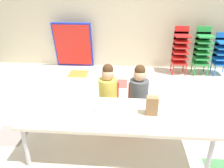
# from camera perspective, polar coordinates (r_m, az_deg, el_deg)

# --- Properties ---
(ground_plane) EXTENTS (6.14, 4.88, 0.02)m
(ground_plane) POSITION_cam_1_polar(r_m,az_deg,el_deg) (3.40, -0.16, -9.63)
(ground_plane) COLOR silver
(back_wall) EXTENTS (6.14, 0.10, 2.60)m
(back_wall) POSITION_cam_1_polar(r_m,az_deg,el_deg) (5.27, 2.08, 18.23)
(back_wall) COLOR beige
(back_wall) RESTS_ON ground_plane
(craft_table) EXTENTS (2.13, 0.74, 0.55)m
(craft_table) POSITION_cam_1_polar(r_m,az_deg,el_deg) (2.58, 1.27, -8.28)
(craft_table) COLOR beige
(craft_table) RESTS_ON ground_plane
(seated_child_near_camera) EXTENTS (0.32, 0.31, 0.92)m
(seated_child_near_camera) POSITION_cam_1_polar(r_m,az_deg,el_deg) (3.09, -1.04, -1.35)
(seated_child_near_camera) COLOR red
(seated_child_near_camera) RESTS_ON ground_plane
(seated_child_middle_seat) EXTENTS (0.32, 0.31, 0.92)m
(seated_child_middle_seat) POSITION_cam_1_polar(r_m,az_deg,el_deg) (3.08, 6.89, -1.62)
(seated_child_middle_seat) COLOR red
(seated_child_middle_seat) RESTS_ON ground_plane
(kid_chair_red_stack) EXTENTS (0.32, 0.30, 1.04)m
(kid_chair_red_stack) POSITION_cam_1_polar(r_m,az_deg,el_deg) (5.15, 17.16, 8.79)
(kid_chair_red_stack) COLOR red
(kid_chair_red_stack) RESTS_ON ground_plane
(kid_chair_green_stack) EXTENTS (0.32, 0.30, 1.04)m
(kid_chair_green_stack) POSITION_cam_1_polar(r_m,az_deg,el_deg) (5.28, 22.18, 8.42)
(kid_chair_green_stack) COLOR green
(kid_chair_green_stack) RESTS_ON ground_plane
(kid_chair_blue_stack) EXTENTS (0.32, 0.30, 0.92)m
(kid_chair_blue_stack) POSITION_cam_1_polar(r_m,az_deg,el_deg) (5.44, 26.41, 7.43)
(kid_chair_blue_stack) COLOR blue
(kid_chair_blue_stack) RESTS_ON ground_plane
(folded_activity_table) EXTENTS (0.90, 0.29, 1.09)m
(folded_activity_table) POSITION_cam_1_polar(r_m,az_deg,el_deg) (5.38, -9.91, 9.76)
(folded_activity_table) COLOR #1E33BF
(folded_activity_table) RESTS_ON ground_plane
(paper_bag_brown) EXTENTS (0.13, 0.09, 0.22)m
(paper_bag_brown) POSITION_cam_1_polar(r_m,az_deg,el_deg) (2.53, 10.22, -5.48)
(paper_bag_brown) COLOR #9E754C
(paper_bag_brown) RESTS_ON craft_table
(paper_plate_near_edge) EXTENTS (0.18, 0.18, 0.01)m
(paper_plate_near_edge) POSITION_cam_1_polar(r_m,az_deg,el_deg) (2.63, -3.90, -6.45)
(paper_plate_near_edge) COLOR white
(paper_plate_near_edge) RESTS_ON craft_table
(donut_powdered_on_plate) EXTENTS (0.11, 0.11, 0.03)m
(donut_powdered_on_plate) POSITION_cam_1_polar(r_m,az_deg,el_deg) (2.62, -3.91, -6.10)
(donut_powdered_on_plate) COLOR white
(donut_powdered_on_plate) RESTS_ON craft_table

